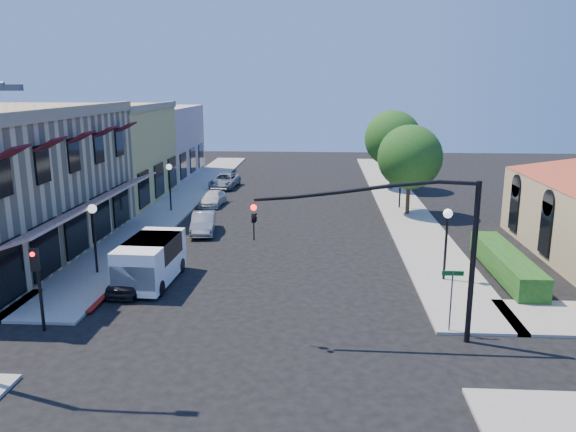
# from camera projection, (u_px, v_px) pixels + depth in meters

# --- Properties ---
(ground) EXTENTS (120.00, 120.00, 0.00)m
(ground) POSITION_uv_depth(u_px,v_px,m) (246.00, 355.00, 19.66)
(ground) COLOR black
(ground) RESTS_ON ground
(sidewalk_left) EXTENTS (3.50, 50.00, 0.12)m
(sidewalk_left) POSITION_uv_depth(u_px,v_px,m) (184.00, 198.00, 46.38)
(sidewalk_left) COLOR gray
(sidewalk_left) RESTS_ON ground
(sidewalk_right) EXTENTS (3.50, 50.00, 0.12)m
(sidewalk_right) POSITION_uv_depth(u_px,v_px,m) (397.00, 200.00, 45.36)
(sidewalk_right) COLOR gray
(sidewalk_right) RESTS_ON ground
(curb_red_strip) EXTENTS (0.25, 10.00, 0.06)m
(curb_red_strip) POSITION_uv_depth(u_px,v_px,m) (129.00, 275.00, 27.83)
(curb_red_strip) COLOR maroon
(curb_red_strip) RESTS_ON ground
(yellow_stucco_building) EXTENTS (10.00, 12.00, 7.60)m
(yellow_stucco_building) POSITION_uv_depth(u_px,v_px,m) (96.00, 153.00, 44.94)
(yellow_stucco_building) COLOR tan
(yellow_stucco_building) RESTS_ON ground
(pink_stucco_building) EXTENTS (10.00, 12.00, 7.00)m
(pink_stucco_building) POSITION_uv_depth(u_px,v_px,m) (143.00, 142.00, 56.67)
(pink_stucco_building) COLOR beige
(pink_stucco_building) RESTS_ON ground
(hedge) EXTENTS (1.40, 8.00, 1.10)m
(hedge) POSITION_uv_depth(u_px,v_px,m) (505.00, 276.00, 27.72)
(hedge) COLOR #1E4714
(hedge) RESTS_ON ground
(street_tree_a) EXTENTS (4.56, 4.56, 6.48)m
(street_tree_a) POSITION_uv_depth(u_px,v_px,m) (410.00, 157.00, 39.55)
(street_tree_a) COLOR #332514
(street_tree_a) RESTS_ON ground
(street_tree_b) EXTENTS (4.94, 4.94, 7.02)m
(street_tree_b) POSITION_uv_depth(u_px,v_px,m) (393.00, 139.00, 49.18)
(street_tree_b) COLOR #332514
(street_tree_b) RESTS_ON ground
(signal_mast_arm) EXTENTS (8.01, 0.39, 6.00)m
(signal_mast_arm) POSITION_uv_depth(u_px,v_px,m) (413.00, 234.00, 19.83)
(signal_mast_arm) COLOR black
(signal_mast_arm) RESTS_ON ground
(secondary_signal) EXTENTS (0.28, 0.42, 3.32)m
(secondary_signal) POSITION_uv_depth(u_px,v_px,m) (37.00, 274.00, 20.96)
(secondary_signal) COLOR black
(secondary_signal) RESTS_ON ground
(street_name_sign) EXTENTS (0.80, 0.06, 2.50)m
(street_name_sign) POSITION_uv_depth(u_px,v_px,m) (452.00, 291.00, 20.97)
(street_name_sign) COLOR #595B5E
(street_name_sign) RESTS_ON ground
(lamppost_left_near) EXTENTS (0.44, 0.44, 3.57)m
(lamppost_left_near) POSITION_uv_depth(u_px,v_px,m) (93.00, 221.00, 27.29)
(lamppost_left_near) COLOR black
(lamppost_left_near) RESTS_ON ground
(lamppost_left_far) EXTENTS (0.44, 0.44, 3.57)m
(lamppost_left_far) POSITION_uv_depth(u_px,v_px,m) (169.00, 175.00, 40.89)
(lamppost_left_far) COLOR black
(lamppost_left_far) RESTS_ON ground
(lamppost_right_near) EXTENTS (0.44, 0.44, 3.57)m
(lamppost_right_near) POSITION_uv_depth(u_px,v_px,m) (447.00, 226.00, 26.31)
(lamppost_right_near) COLOR black
(lamppost_right_near) RESTS_ON ground
(lamppost_right_far) EXTENTS (0.44, 0.44, 3.57)m
(lamppost_right_far) POSITION_uv_depth(u_px,v_px,m) (401.00, 173.00, 41.85)
(lamppost_right_far) COLOR black
(lamppost_right_far) RESTS_ON ground
(white_van) EXTENTS (2.27, 4.87, 2.13)m
(white_van) POSITION_uv_depth(u_px,v_px,m) (150.00, 258.00, 26.43)
(white_van) COLOR white
(white_van) RESTS_ON ground
(parked_car_a) EXTENTS (1.67, 3.69, 1.23)m
(parked_car_a) POSITION_uv_depth(u_px,v_px,m) (133.00, 277.00, 25.69)
(parked_car_a) COLOR black
(parked_car_a) RESTS_ON ground
(parked_car_b) EXTENTS (1.87, 4.12, 1.31)m
(parked_car_b) POSITION_uv_depth(u_px,v_px,m) (203.00, 223.00, 35.49)
(parked_car_b) COLOR #929397
(parked_car_b) RESTS_ON ground
(parked_car_c) EXTENTS (1.83, 3.89, 1.10)m
(parked_car_c) POSITION_uv_depth(u_px,v_px,m) (213.00, 199.00, 43.51)
(parked_car_c) COLOR silver
(parked_car_c) RESTS_ON ground
(parked_car_d) EXTENTS (2.49, 4.77, 1.28)m
(parked_car_d) POSITION_uv_depth(u_px,v_px,m) (225.00, 181.00, 50.96)
(parked_car_d) COLOR #949799
(parked_car_d) RESTS_ON ground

